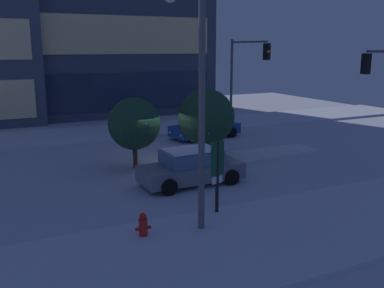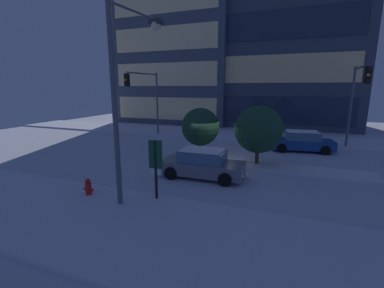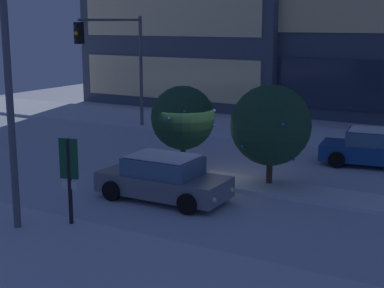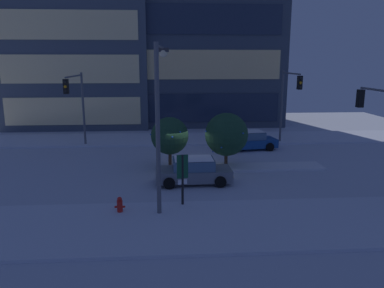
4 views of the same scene
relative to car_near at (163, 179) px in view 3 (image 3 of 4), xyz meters
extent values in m
plane|color=silver|center=(-0.26, 3.24, -0.71)|extent=(52.00, 52.00, 0.00)
cube|color=silver|center=(-0.26, -5.84, -0.64)|extent=(52.00, 5.20, 0.14)
cube|color=silver|center=(-0.26, 12.32, -0.64)|extent=(52.00, 5.20, 0.14)
cube|color=silver|center=(4.26, 2.85, -0.64)|extent=(9.00, 1.80, 0.14)
cube|color=#232D42|center=(1.77, 17.76, 1.48)|extent=(16.68, 0.10, 2.92)
cube|color=#F2D18C|center=(1.77, 17.76, 5.86)|extent=(16.68, 0.10, 2.92)
cube|color=#F9E09E|center=(-10.79, 17.01, 1.34)|extent=(13.30, 0.10, 2.74)
cube|color=#F9E09E|center=(-10.79, 17.01, 5.45)|extent=(13.30, 0.10, 2.74)
cube|color=slate|center=(0.00, 0.00, -0.18)|extent=(4.37, 1.90, 0.66)
cube|color=slate|center=(0.00, 0.00, 0.43)|extent=(2.38, 1.68, 0.60)
cube|color=white|center=(0.00, 0.00, 0.76)|extent=(2.20, 1.57, 0.04)
sphere|color=#F9E5B2|center=(2.17, 0.66, -0.21)|extent=(0.16, 0.16, 0.16)
sphere|color=#F9E5B2|center=(2.20, -0.57, -0.21)|extent=(0.16, 0.16, 0.16)
cylinder|color=black|center=(1.41, 0.94, -0.38)|extent=(0.66, 0.23, 0.66)
cylinder|color=black|center=(1.45, -0.87, -0.38)|extent=(0.66, 0.23, 0.66)
cylinder|color=black|center=(-1.45, 0.87, -0.38)|extent=(0.66, 0.23, 0.66)
cylinder|color=black|center=(-1.41, -0.94, -0.38)|extent=(0.66, 0.23, 0.66)
cube|color=#19478C|center=(4.96, 8.20, -0.18)|extent=(4.66, 2.46, 0.66)
cube|color=slate|center=(4.96, 8.20, 0.43)|extent=(2.61, 1.97, 0.60)
cube|color=white|center=(4.96, 8.20, 0.76)|extent=(2.42, 1.84, 0.04)
sphere|color=#F9E5B2|center=(2.84, 7.26, -0.21)|extent=(0.16, 0.16, 0.16)
sphere|color=#F9E5B2|center=(2.66, 8.48, -0.21)|extent=(0.16, 0.16, 0.16)
cylinder|color=black|center=(3.65, 7.09, -0.38)|extent=(0.69, 0.32, 0.66)
cylinder|color=black|center=(3.38, 8.88, -0.38)|extent=(0.69, 0.32, 0.66)
cylinder|color=#565960|center=(-8.34, 10.52, 2.30)|extent=(0.18, 0.18, 6.02)
cylinder|color=#565960|center=(-8.34, 8.08, 5.11)|extent=(0.12, 4.89, 0.12)
cube|color=black|center=(-8.34, 5.63, 4.51)|extent=(0.32, 0.36, 1.00)
sphere|color=black|center=(-8.34, 5.44, 4.83)|extent=(0.20, 0.20, 0.20)
sphere|color=orange|center=(-8.34, 5.44, 4.51)|extent=(0.20, 0.20, 0.20)
sphere|color=black|center=(-8.34, 5.44, 4.19)|extent=(0.20, 0.20, 0.20)
cylinder|color=#565960|center=(-1.88, -4.57, 3.14)|extent=(0.20, 0.20, 7.70)
cylinder|color=black|center=(-0.78, -3.59, 0.59)|extent=(0.12, 0.12, 2.60)
cube|color=#144C2D|center=(-0.78, -3.59, 1.32)|extent=(0.55, 0.19, 1.15)
cube|color=white|center=(-0.78, -3.59, 0.57)|extent=(0.44, 0.15, 0.24)
cylinder|color=#473323|center=(-1.32, 3.39, -0.16)|extent=(0.22, 0.22, 1.10)
sphere|color=#1E4228|center=(-1.32, 3.39, 1.43)|extent=(2.46, 2.46, 2.46)
sphere|color=blue|center=(-0.66, 2.43, 1.85)|extent=(0.10, 0.10, 0.10)
sphere|color=blue|center=(-1.17, 2.17, 1.59)|extent=(0.10, 0.10, 0.10)
sphere|color=blue|center=(-2.56, 3.40, 1.53)|extent=(0.10, 0.10, 0.10)
sphere|color=blue|center=(-0.25, 3.95, 1.72)|extent=(0.10, 0.10, 0.10)
sphere|color=blue|center=(-0.15, 3.73, 1.20)|extent=(0.10, 0.10, 0.10)
cylinder|color=#473323|center=(2.39, 3.20, -0.20)|extent=(0.22, 0.22, 1.02)
sphere|color=#1E4228|center=(2.39, 3.20, 1.52)|extent=(2.83, 2.83, 2.83)
sphere|color=blue|center=(3.27, 2.10, 1.79)|extent=(0.10, 0.10, 0.10)
sphere|color=blue|center=(1.49, 3.02, 0.42)|extent=(0.10, 0.10, 0.10)
sphere|color=blue|center=(2.03, 4.38, 0.80)|extent=(0.10, 0.10, 0.10)
sphere|color=blue|center=(1.90, 1.99, 0.92)|extent=(0.10, 0.10, 0.10)
sphere|color=blue|center=(1.01, 2.95, 1.79)|extent=(0.10, 0.10, 0.10)
sphere|color=blue|center=(2.81, 4.12, 2.53)|extent=(0.10, 0.10, 0.10)
sphere|color=blue|center=(3.24, 3.30, 0.37)|extent=(0.10, 0.10, 0.10)
camera|label=1|loc=(-7.71, -15.82, 4.95)|focal=40.72mm
camera|label=2|loc=(4.34, -12.70, 3.98)|focal=24.80mm
camera|label=3|loc=(10.19, -15.42, 5.09)|focal=54.58mm
camera|label=4|loc=(-1.46, -20.66, 6.20)|focal=35.05mm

